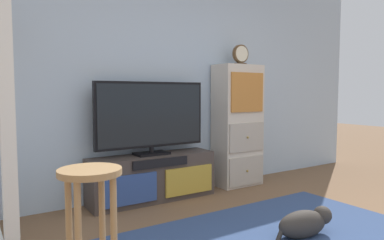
# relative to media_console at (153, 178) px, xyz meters

# --- Properties ---
(back_wall) EXTENTS (6.40, 0.12, 2.70)m
(back_wall) POSITION_rel_media_console_xyz_m (0.30, 0.27, 1.10)
(back_wall) COLOR #A8BCD1
(back_wall) RESTS_ON ground_plane
(media_console) EXTENTS (1.39, 0.38, 0.49)m
(media_console) POSITION_rel_media_console_xyz_m (0.00, 0.00, 0.00)
(media_console) COLOR #423833
(media_console) RESTS_ON ground_plane
(television) EXTENTS (1.25, 0.22, 0.78)m
(television) POSITION_rel_media_console_xyz_m (0.00, 0.02, 0.66)
(television) COLOR black
(television) RESTS_ON media_console
(side_cabinet) EXTENTS (0.58, 0.38, 1.50)m
(side_cabinet) POSITION_rel_media_console_xyz_m (1.19, 0.01, 0.50)
(side_cabinet) COLOR beige
(side_cabinet) RESTS_ON ground_plane
(desk_clock) EXTENTS (0.22, 0.08, 0.25)m
(desk_clock) POSITION_rel_media_console_xyz_m (1.21, -0.00, 1.38)
(desk_clock) COLOR #4C3823
(desk_clock) RESTS_ON side_cabinet
(bar_stool_near) EXTENTS (0.34, 0.34, 0.75)m
(bar_stool_near) POSITION_rel_media_console_xyz_m (-1.14, -1.51, 0.31)
(bar_stool_near) COLOR #A37A4C
(bar_stool_near) RESTS_ON ground_plane
(dog) EXTENTS (0.54, 0.27, 0.23)m
(dog) POSITION_rel_media_console_xyz_m (0.57, -1.55, -0.13)
(dog) COLOR #332D28
(dog) RESTS_ON ground_plane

